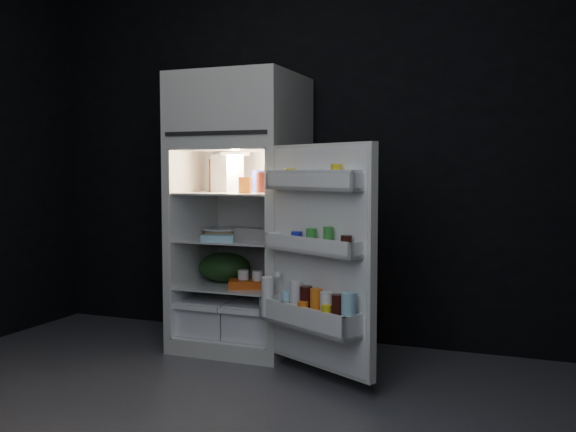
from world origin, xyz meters
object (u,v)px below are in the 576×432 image
at_px(refrigerator, 242,203).
at_px(milk_jug, 227,174).
at_px(yogurt_tray, 252,284).
at_px(fridge_door, 318,261).
at_px(egg_carton, 258,234).

xyz_separation_m(refrigerator, milk_jug, (-0.10, -0.02, 0.19)).
distance_m(refrigerator, yogurt_tray, 0.55).
bearing_deg(refrigerator, fridge_door, -38.00).
distance_m(fridge_door, egg_carton, 0.76).
distance_m(fridge_door, milk_jug, 1.08).
bearing_deg(refrigerator, egg_carton, -25.60).
relative_size(refrigerator, milk_jug, 7.42).
relative_size(milk_jug, yogurt_tray, 0.83).
relative_size(egg_carton, yogurt_tray, 1.04).
relative_size(refrigerator, fridge_door, 1.46).
xyz_separation_m(milk_jug, yogurt_tray, (0.24, -0.14, -0.69)).
relative_size(refrigerator, yogurt_tray, 6.15).
relative_size(milk_jug, egg_carton, 0.79).
xyz_separation_m(refrigerator, fridge_door, (0.71, -0.56, -0.28)).
distance_m(milk_jug, yogurt_tray, 0.75).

